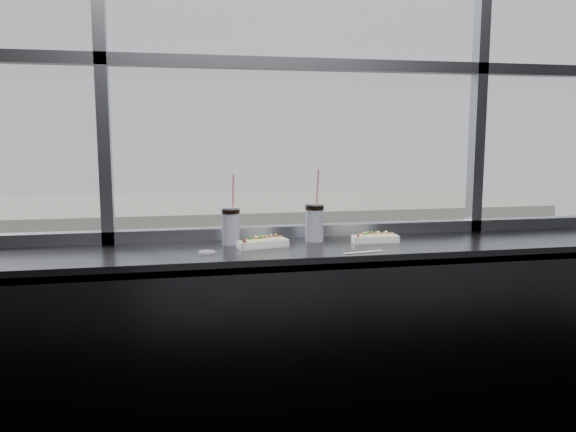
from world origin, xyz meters
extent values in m
plane|color=black|center=(0.00, 1.50, 0.55)|extent=(6.00, 0.00, 6.00)
plane|color=silver|center=(0.00, 1.52, 2.30)|extent=(6.00, 0.00, 6.00)
cube|color=#575759|center=(0.00, 1.23, 1.07)|extent=(6.00, 0.55, 0.06)
cube|color=#575759|center=(0.00, 0.97, 0.55)|extent=(6.00, 0.04, 1.04)
cube|color=white|center=(-0.26, 1.23, 1.10)|extent=(0.26, 0.14, 0.01)
cube|color=white|center=(-0.26, 1.23, 1.12)|extent=(0.26, 0.14, 0.03)
cylinder|color=beige|center=(-0.26, 1.23, 1.13)|extent=(0.19, 0.08, 0.04)
cylinder|color=brown|center=(-0.26, 1.23, 1.14)|extent=(0.20, 0.07, 0.03)
cube|color=white|center=(0.32, 1.25, 1.10)|extent=(0.23, 0.09, 0.01)
cube|color=white|center=(0.32, 1.25, 1.12)|extent=(0.23, 0.09, 0.03)
cylinder|color=beige|center=(0.32, 1.25, 1.12)|extent=(0.18, 0.05, 0.04)
cylinder|color=brown|center=(0.32, 1.25, 1.14)|extent=(0.19, 0.03, 0.03)
cylinder|color=white|center=(-0.40, 1.35, 1.19)|extent=(0.09, 0.09, 0.18)
cylinder|color=black|center=(-0.40, 1.35, 1.26)|extent=(0.09, 0.09, 0.02)
cylinder|color=silver|center=(-0.40, 1.35, 1.28)|extent=(0.10, 0.10, 0.01)
cylinder|color=#FF6F83|center=(-0.39, 1.34, 1.36)|extent=(0.01, 0.05, 0.18)
cylinder|color=white|center=(0.03, 1.34, 1.19)|extent=(0.09, 0.09, 0.19)
cylinder|color=black|center=(0.03, 1.34, 1.27)|extent=(0.10, 0.10, 0.02)
cylinder|color=silver|center=(0.03, 1.34, 1.29)|extent=(0.10, 0.10, 0.01)
cylinder|color=#FF6F83|center=(0.04, 1.34, 1.37)|extent=(0.01, 0.05, 0.19)
cylinder|color=white|center=(0.17, 1.01, 1.10)|extent=(0.19, 0.04, 0.01)
ellipsoid|color=silver|center=(-0.53, 1.12, 1.11)|extent=(0.09, 0.06, 0.02)
plane|color=#9A9997|center=(0.00, 45.00, -11.00)|extent=(120.00, 120.00, 0.00)
cube|color=#9A9997|center=(0.00, 29.50, -10.98)|extent=(80.00, 6.00, 0.04)
cube|color=#A49887|center=(0.00, 39.50, -7.00)|extent=(50.00, 14.00, 8.00)
imported|color=maroon|center=(2.43, 25.50, -9.94)|extent=(3.07, 6.23, 2.01)
imported|color=#66605B|center=(-0.48, 30.10, -9.82)|extent=(1.01, 0.76, 2.28)
imported|color=#66605B|center=(9.74, 28.95, -9.87)|extent=(0.73, 0.97, 2.18)
cylinder|color=#47382B|center=(-8.11, 29.50, -9.79)|extent=(0.24, 0.24, 2.41)
sphere|color=#488D2A|center=(-8.11, 29.50, -7.58)|extent=(3.22, 3.22, 3.22)
cylinder|color=#47382B|center=(1.75, 29.50, -9.84)|extent=(0.23, 0.23, 2.32)
sphere|color=#488D2A|center=(1.75, 29.50, -7.72)|extent=(3.09, 3.09, 3.09)
cylinder|color=#47382B|center=(12.19, 29.50, -9.89)|extent=(0.22, 0.22, 2.23)
sphere|color=#488D2A|center=(12.19, 29.50, -7.85)|extent=(2.97, 2.97, 2.97)
camera|label=1|loc=(-0.67, -1.40, 1.62)|focal=35.00mm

